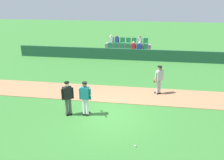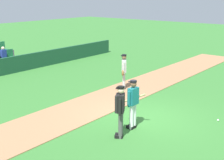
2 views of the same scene
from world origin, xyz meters
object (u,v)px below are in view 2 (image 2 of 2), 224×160
object	(u,v)px
umpire_home_plate	(120,109)
baseball	(218,120)
runner_grey_jersey	(124,71)
batter_teal_jersey	(133,102)

from	to	relation	value
umpire_home_plate	baseball	xyz separation A→B (m)	(3.38, -2.03, -0.96)
runner_grey_jersey	baseball	xyz separation A→B (m)	(-1.06, -5.19, -0.93)
batter_teal_jersey	runner_grey_jersey	world-z (taller)	same
batter_teal_jersey	baseball	size ratio (longest dim) A/B	23.78
batter_teal_jersey	runner_grey_jersey	bearing A→B (deg)	40.49
umpire_home_plate	runner_grey_jersey	world-z (taller)	same
batter_teal_jersey	umpire_home_plate	world-z (taller)	same
batter_teal_jersey	umpire_home_plate	distance (m)	0.86
baseball	batter_teal_jersey	bearing A→B (deg)	140.02
umpire_home_plate	runner_grey_jersey	size ratio (longest dim) A/B	1.00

